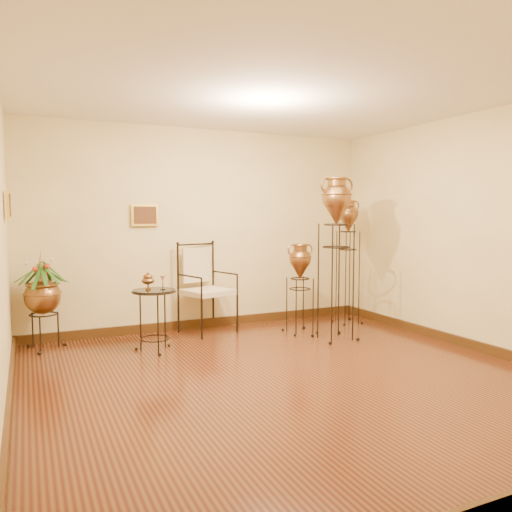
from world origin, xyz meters
name	(u,v)px	position (x,y,z in m)	size (l,w,h in m)	color
ground	(288,377)	(0.00, 0.00, 0.00)	(5.00, 5.00, 0.00)	#583115
room_shell	(288,201)	(-0.01, 0.01, 1.73)	(5.02, 5.02, 2.81)	#F4E29D
amphora_tall	(348,260)	(2.01, 1.86, 0.94)	(0.43, 0.43, 1.84)	black
amphora_mid	(336,257)	(1.29, 1.11, 1.06)	(0.57, 0.57, 2.11)	black
amphora_short	(300,288)	(1.05, 1.61, 0.62)	(0.43, 0.43, 1.24)	black
planter_urn	(42,292)	(-2.15, 2.15, 0.69)	(0.79, 0.79, 1.23)	black
armchair	(208,288)	(-0.08, 2.15, 0.61)	(0.84, 0.81, 1.22)	black
side_table	(154,319)	(-0.97, 1.52, 0.38)	(0.63, 0.63, 0.92)	black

